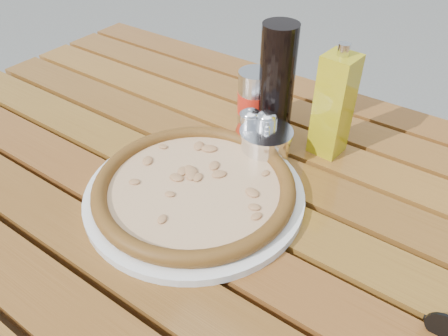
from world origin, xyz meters
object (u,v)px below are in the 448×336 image
Objects in this scene: plate at (195,194)px; parmesan_tin at (266,144)px; dark_bottle at (277,82)px; pepper_shaker at (250,129)px; pizza at (194,186)px; soda_can at (254,100)px; table at (218,219)px; olive_oil_cruet at (334,105)px; oregano_shaker at (265,132)px.

parmesan_tin reaches higher than plate.
pepper_shaker is at bearing -99.90° from dark_bottle.
pizza reaches higher than plate.
pepper_shaker is 0.08m from soda_can.
soda_can is (-0.04, 0.24, 0.05)m from plate.
plate is at bearing -103.55° from parmesan_tin.
soda_can is (-0.04, -0.00, -0.05)m from dark_bottle.
plate is 3.29× the size of parmesan_tin.
parmesan_tin is (0.07, -0.08, -0.03)m from soda_can.
table is 6.67× the size of olive_oil_cruet.
pepper_shaker reaches higher than parmesan_tin.
olive_oil_cruet is at bearing 63.92° from pizza.
parmesan_tin is at bearing -133.34° from olive_oil_cruet.
pepper_shaker is (-0.02, 0.13, 0.11)m from table.
oregano_shaker is (0.02, 0.18, 0.02)m from pizza.
pizza is at bearing -116.08° from olive_oil_cruet.
soda_can is at bearing 104.91° from table.
oregano_shaker is 0.39× the size of olive_oil_cruet.
soda_can is at bearing 137.10° from oregano_shaker.
olive_oil_cruet is (0.13, 0.07, 0.06)m from pepper_shaker.
oregano_shaker is 0.03m from parmesan_tin.
pepper_shaker is 0.05m from parmesan_tin.
table is 17.07× the size of oregano_shaker.
plate is 0.29m from olive_oil_cruet.
dark_bottle reaches higher than table.
olive_oil_cruet is (0.12, 0.25, 0.09)m from plate.
pepper_shaker is at bearing 91.34° from pizza.
dark_bottle reaches higher than soda_can.
table is at bearing -87.36° from dark_bottle.
oregano_shaker is at bearing 87.18° from table.
pizza is at bearing -91.86° from dark_bottle.
soda_can is (-0.06, 0.06, 0.02)m from oregano_shaker.
table is at bearing 66.57° from plate.
table is 17.07× the size of pepper_shaker.
plate is (-0.02, -0.04, 0.08)m from table.
dark_bottle is (0.01, 0.24, 0.10)m from plate.
soda_can is 0.11m from parmesan_tin.
pepper_shaker is at bearing 162.72° from parmesan_tin.
pizza is at bearing -97.56° from oregano_shaker.
pepper_shaker is 0.03m from oregano_shaker.
pepper_shaker is (-0.00, 0.17, 0.02)m from pizza.
oregano_shaker is (0.03, 0.01, 0.00)m from pepper_shaker.
oregano_shaker reaches higher than pizza.
pizza is 4.44× the size of oregano_shaker.
soda_can is at bearing 98.53° from plate.
olive_oil_cruet reaches higher than pepper_shaker.
dark_bottle is 1.83× the size of soda_can.
table is 0.11m from pizza.
parmesan_tin reaches higher than table.
dark_bottle is 2.01× the size of parmesan_tin.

